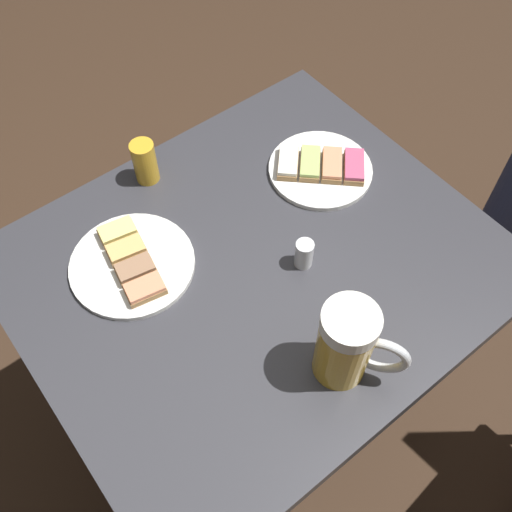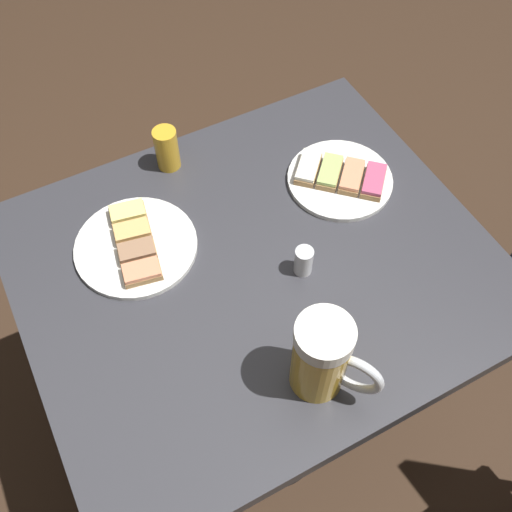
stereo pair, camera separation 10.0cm
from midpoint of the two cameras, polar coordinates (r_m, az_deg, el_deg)
The scene contains 7 objects.
ground_plane at distance 1.69m, azimuth -1.74°, elevation -14.88°, with size 6.00×6.00×0.00m, color #382619.
cafe_table at distance 1.16m, azimuth -2.47°, elevation -5.34°, with size 0.80×0.68×0.75m.
plate_near at distance 1.14m, azimuth 3.79°, elevation 8.40°, with size 0.20×0.20×0.03m.
plate_far at distance 1.03m, azimuth -14.68°, elevation -0.87°, with size 0.22×0.22×0.03m.
beer_mug at distance 0.85m, azimuth 5.60°, elevation -8.84°, with size 0.10×0.13×0.16m.
beer_glass_small at distance 1.13m, azimuth -13.28°, elevation 8.72°, with size 0.04×0.04×0.09m, color gold.
salt_shaker at distance 0.99m, azimuth 1.83°, elevation -0.01°, with size 0.03×0.03×0.06m, color silver.
Camera 1 is at (-0.34, -0.44, 1.60)m, focal length 41.18 mm.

